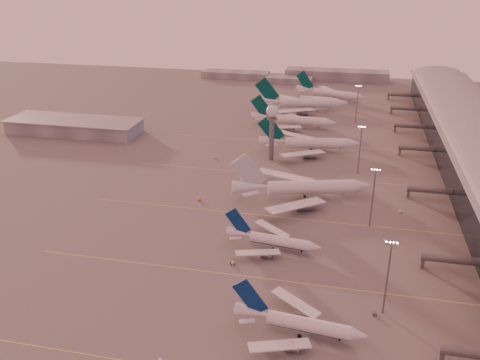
# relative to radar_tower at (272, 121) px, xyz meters

# --- Properties ---
(ground) EXTENTS (700.00, 700.00, 0.00)m
(ground) POSITION_rel_radar_tower_xyz_m (-5.00, -120.00, -20.95)
(ground) COLOR #5E5C5C
(ground) RESTS_ON ground
(taxiway_markings) EXTENTS (180.00, 185.25, 0.02)m
(taxiway_markings) POSITION_rel_radar_tower_xyz_m (25.00, -64.00, -20.94)
(taxiway_markings) COLOR #E4D250
(taxiway_markings) RESTS_ON ground
(hangar) EXTENTS (82.00, 27.00, 8.50)m
(hangar) POSITION_rel_radar_tower_xyz_m (-125.00, 20.00, -16.63)
(hangar) COLOR slate
(hangar) RESTS_ON ground
(radar_tower) EXTENTS (6.40, 6.40, 31.10)m
(radar_tower) POSITION_rel_radar_tower_xyz_m (0.00, 0.00, 0.00)
(radar_tower) COLOR #5A5D62
(radar_tower) RESTS_ON ground
(mast_a) EXTENTS (3.60, 0.56, 25.00)m
(mast_a) POSITION_rel_radar_tower_xyz_m (53.00, -120.00, -7.21)
(mast_a) COLOR #5A5D62
(mast_a) RESTS_ON ground
(mast_b) EXTENTS (3.60, 0.56, 25.00)m
(mast_b) POSITION_rel_radar_tower_xyz_m (50.00, -65.00, -7.21)
(mast_b) COLOR #5A5D62
(mast_b) RESTS_ON ground
(mast_c) EXTENTS (3.60, 0.56, 25.00)m
(mast_c) POSITION_rel_radar_tower_xyz_m (45.00, -10.00, -7.21)
(mast_c) COLOR #5A5D62
(mast_c) RESTS_ON ground
(mast_d) EXTENTS (3.60, 0.56, 25.00)m
(mast_d) POSITION_rel_radar_tower_xyz_m (43.00, 80.00, -7.21)
(mast_d) COLOR #5A5D62
(mast_d) RESTS_ON ground
(distant_horizon) EXTENTS (165.00, 37.50, 9.00)m
(distant_horizon) POSITION_rel_radar_tower_xyz_m (-2.38, 205.14, -17.06)
(distant_horizon) COLOR slate
(distant_horizon) RESTS_ON ground
(narrowbody_near) EXTENTS (38.33, 30.47, 14.98)m
(narrowbody_near) POSITION_rel_radar_tower_xyz_m (29.49, -134.68, -17.92)
(narrowbody_near) COLOR silver
(narrowbody_near) RESTS_ON ground
(narrowbody_mid) EXTENTS (35.99, 28.57, 14.08)m
(narrowbody_mid) POSITION_rel_radar_tower_xyz_m (15.16, -90.28, -18.10)
(narrowbody_mid) COLOR silver
(narrowbody_mid) RESTS_ON ground
(widebody_white) EXTENTS (60.73, 48.02, 21.88)m
(widebody_white) POSITION_rel_radar_tower_xyz_m (21.00, -44.87, -17.16)
(widebody_white) COLOR silver
(widebody_white) RESTS_ON ground
(greentail_a) EXTENTS (56.40, 45.21, 20.59)m
(greentail_a) POSITION_rel_radar_tower_xyz_m (18.80, 17.00, -17.31)
(greentail_a) COLOR silver
(greentail_a) RESTS_ON ground
(greentail_b) EXTENTS (54.62, 44.05, 19.83)m
(greentail_b) POSITION_rel_radar_tower_xyz_m (4.49, 60.23, -17.45)
(greentail_b) COLOR silver
(greentail_b) RESTS_ON ground
(greentail_c) EXTENTS (64.64, 51.76, 23.66)m
(greentail_c) POSITION_rel_radar_tower_xyz_m (5.64, 101.04, -16.77)
(greentail_c) COLOR silver
(greentail_c) RESTS_ON ground
(greentail_d) EXTENTS (53.45, 42.48, 20.12)m
(greentail_d) POSITION_rel_radar_tower_xyz_m (22.94, 137.62, -17.40)
(greentail_d) COLOR silver
(greentail_d) RESTS_ON ground
(gsv_truck_a) EXTENTS (5.83, 2.45, 2.30)m
(gsv_truck_a) POSITION_rel_radar_tower_xyz_m (-3.86, -153.82, -19.77)
(gsv_truck_a) COLOR silver
(gsv_truck_a) RESTS_ON ground
(gsv_catering_a) EXTENTS (5.53, 3.04, 4.33)m
(gsv_catering_a) POSITION_rel_radar_tower_xyz_m (50.72, -121.72, -18.79)
(gsv_catering_a) COLOR #515456
(gsv_catering_a) RESTS_ON ground
(gsv_tug_mid) EXTENTS (3.26, 3.72, 0.91)m
(gsv_tug_mid) POSITION_rel_radar_tower_xyz_m (3.35, -103.89, -20.48)
(gsv_tug_mid) COLOR silver
(gsv_tug_mid) RESTS_ON ground
(gsv_truck_b) EXTENTS (5.04, 2.31, 1.96)m
(gsv_truck_b) POSITION_rel_radar_tower_xyz_m (55.79, -76.78, -19.95)
(gsv_truck_b) COLOR silver
(gsv_truck_b) RESTS_ON ground
(gsv_truck_c) EXTENTS (6.52, 4.25, 2.48)m
(gsv_truck_c) POSITION_rel_radar_tower_xyz_m (-22.47, -56.69, -19.69)
(gsv_truck_c) COLOR gold
(gsv_truck_c) RESTS_ON ground
(gsv_catering_b) EXTENTS (5.67, 3.55, 4.31)m
(gsv_catering_b) POSITION_rel_radar_tower_xyz_m (62.62, -50.50, -18.79)
(gsv_catering_b) COLOR silver
(gsv_catering_b) RESTS_ON ground
(gsv_truck_d) EXTENTS (2.41, 5.17, 2.01)m
(gsv_truck_d) POSITION_rel_radar_tower_xyz_m (-30.06, -4.14, -19.92)
(gsv_truck_d) COLOR silver
(gsv_truck_d) RESTS_ON ground
(gsv_tug_hangar) EXTENTS (4.05, 3.20, 1.01)m
(gsv_tug_hangar) POSITION_rel_radar_tower_xyz_m (39.90, 36.75, -20.43)
(gsv_tug_hangar) COLOR gold
(gsv_tug_hangar) RESTS_ON ground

